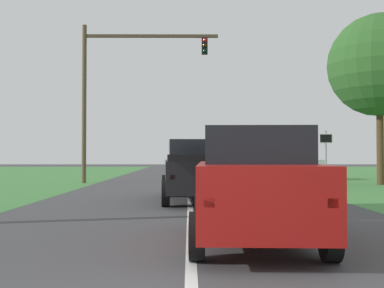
% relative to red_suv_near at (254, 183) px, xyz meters
% --- Properties ---
extents(ground_plane, '(120.00, 120.00, 0.00)m').
position_rel_red_suv_near_xyz_m(ground_plane, '(-1.11, 7.86, -1.05)').
color(ground_plane, '#424244').
extents(red_suv_near, '(2.29, 4.56, 2.00)m').
position_rel_red_suv_near_xyz_m(red_suv_near, '(0.00, 0.00, 0.00)').
color(red_suv_near, '#9E1411').
rests_on(red_suv_near, ground_plane).
extents(pickup_truck_lead, '(2.49, 5.68, 2.03)m').
position_rel_red_suv_near_xyz_m(pickup_truck_lead, '(-0.91, 7.55, -0.02)').
color(pickup_truck_lead, black).
rests_on(pickup_truck_lead, ground_plane).
extents(traffic_light, '(7.44, 0.40, 8.65)m').
position_rel_red_suv_near_xyz_m(traffic_light, '(-5.09, 17.88, 4.60)').
color(traffic_light, brown).
rests_on(traffic_light, ground_plane).
extents(keep_moving_sign, '(0.60, 0.09, 2.62)m').
position_rel_red_suv_near_xyz_m(keep_moving_sign, '(5.01, 13.20, 0.63)').
color(keep_moving_sign, gray).
rests_on(keep_moving_sign, ground_plane).
extents(oak_tree_right, '(5.26, 5.26, 8.79)m').
position_rel_red_suv_near_xyz_m(oak_tree_right, '(8.67, 16.24, 5.10)').
color(oak_tree_right, '#4C351E').
rests_on(oak_tree_right, ground_plane).
extents(crossing_suv_far, '(4.39, 2.22, 1.81)m').
position_rel_red_suv_near_xyz_m(crossing_suv_far, '(4.85, 21.13, -0.10)').
color(crossing_suv_far, silver).
rests_on(crossing_suv_far, ground_plane).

